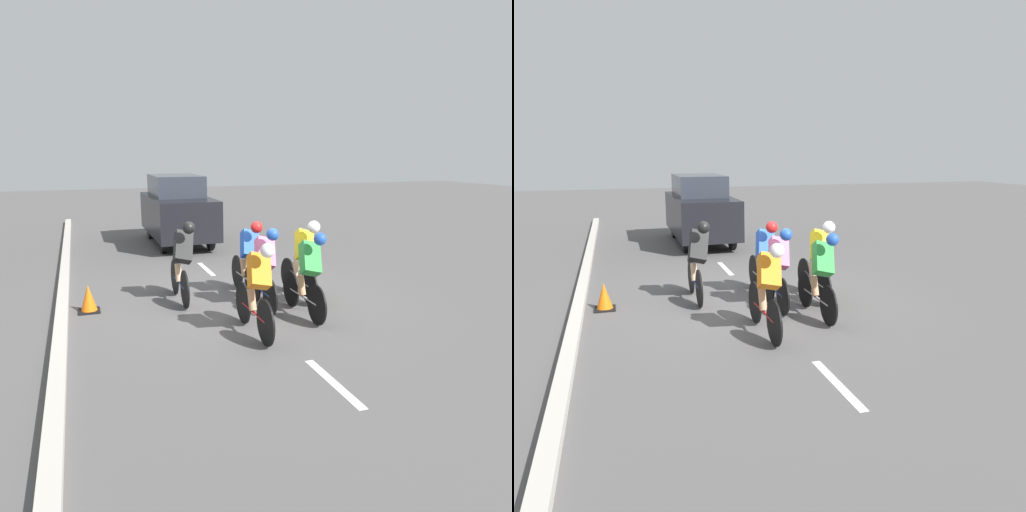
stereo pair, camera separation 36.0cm
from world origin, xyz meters
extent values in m
plane|color=#565454|center=(0.00, 0.00, 0.00)|extent=(60.00, 60.00, 0.00)
cube|color=white|center=(0.00, 3.62, 0.00)|extent=(0.12, 1.40, 0.01)
cube|color=white|center=(0.00, 0.42, 0.00)|extent=(0.12, 1.40, 0.01)
cube|color=white|center=(0.00, -2.78, 0.00)|extent=(0.12, 1.40, 0.01)
cube|color=#B7B2A8|center=(3.20, 0.42, 0.07)|extent=(0.20, 25.46, 0.14)
cylinder|color=black|center=(0.36, 1.17, 0.35)|extent=(0.03, 0.70, 0.70)
cylinder|color=black|center=(0.36, 2.21, 0.35)|extent=(0.03, 0.70, 0.70)
cylinder|color=red|center=(0.36, 1.69, 0.35)|extent=(0.04, 1.04, 0.04)
cylinder|color=red|center=(0.36, 1.51, 0.56)|extent=(0.04, 0.04, 0.42)
cylinder|color=green|center=(0.36, 1.64, 0.45)|extent=(0.07, 0.07, 0.16)
cylinder|color=tan|center=(0.36, 1.61, 0.53)|extent=(0.12, 0.23, 0.36)
cube|color=orange|center=(0.31, 1.79, 1.03)|extent=(0.42, 0.46, 0.60)
sphere|color=white|center=(0.26, 2.01, 1.38)|extent=(0.22, 0.22, 0.22)
cylinder|color=black|center=(-0.74, 0.61, 0.33)|extent=(0.03, 0.67, 0.67)
cylinder|color=black|center=(-0.74, 1.66, 0.33)|extent=(0.03, 0.67, 0.67)
cylinder|color=#B7B7BC|center=(-0.74, 1.14, 0.33)|extent=(0.04, 1.05, 0.04)
cylinder|color=#B7B7BC|center=(-0.74, 0.95, 0.54)|extent=(0.04, 0.04, 0.42)
cylinder|color=white|center=(-0.74, 1.09, 0.43)|extent=(0.07, 0.07, 0.16)
cylinder|color=tan|center=(-0.74, 1.06, 0.51)|extent=(0.12, 0.23, 0.36)
cube|color=green|center=(-0.81, 1.24, 1.02)|extent=(0.44, 0.48, 0.63)
sphere|color=blue|center=(-0.87, 1.46, 1.39)|extent=(0.22, 0.22, 0.22)
cylinder|color=black|center=(1.10, -0.92, 0.35)|extent=(0.03, 0.70, 0.70)
cylinder|color=black|center=(1.10, 0.06, 0.35)|extent=(0.03, 0.70, 0.70)
cylinder|color=navy|center=(1.10, -0.43, 0.35)|extent=(0.04, 0.98, 0.04)
cylinder|color=navy|center=(1.10, -0.60, 0.56)|extent=(0.04, 0.04, 0.42)
cylinder|color=white|center=(1.10, -0.48, 0.45)|extent=(0.07, 0.07, 0.16)
cylinder|color=#DBAD84|center=(1.10, -0.50, 0.53)|extent=(0.12, 0.23, 0.36)
cube|color=black|center=(1.03, -0.33, 1.06)|extent=(0.45, 0.50, 0.66)
sphere|color=black|center=(0.96, -0.11, 1.44)|extent=(0.23, 0.23, 0.23)
cylinder|color=black|center=(-1.12, -0.40, 0.33)|extent=(0.03, 0.67, 0.67)
cylinder|color=black|center=(-1.12, 0.60, 0.33)|extent=(0.03, 0.67, 0.67)
cylinder|color=#B7B7BC|center=(-1.12, 0.10, 0.33)|extent=(0.04, 1.00, 0.04)
cylinder|color=#B7B7BC|center=(-1.12, -0.08, 0.54)|extent=(0.04, 0.04, 0.42)
cylinder|color=green|center=(-1.12, 0.05, 0.43)|extent=(0.07, 0.07, 0.16)
cylinder|color=beige|center=(-1.12, 0.02, 0.51)|extent=(0.12, 0.23, 0.36)
cube|color=yellow|center=(-1.19, 0.20, 1.03)|extent=(0.47, 0.50, 0.65)
sphere|color=white|center=(-1.27, 0.42, 1.42)|extent=(0.24, 0.24, 0.24)
cylinder|color=black|center=(-0.20, -0.91, 0.35)|extent=(0.03, 0.69, 0.69)
cylinder|color=black|center=(-0.20, 0.12, 0.35)|extent=(0.03, 0.69, 0.69)
cylinder|color=#B7B7BC|center=(-0.20, -0.40, 0.35)|extent=(0.04, 1.03, 0.04)
cylinder|color=#B7B7BC|center=(-0.20, -0.58, 0.56)|extent=(0.04, 0.04, 0.42)
cylinder|color=green|center=(-0.20, -0.45, 0.45)|extent=(0.07, 0.07, 0.16)
cylinder|color=tan|center=(-0.20, -0.47, 0.53)|extent=(0.12, 0.23, 0.36)
cube|color=blue|center=(-0.26, -0.30, 1.03)|extent=(0.44, 0.47, 0.62)
sphere|color=red|center=(-0.32, -0.08, 1.39)|extent=(0.23, 0.23, 0.23)
cylinder|color=black|center=(-0.21, -0.08, 0.33)|extent=(0.03, 0.66, 0.66)
cylinder|color=black|center=(-0.21, 0.94, 0.33)|extent=(0.03, 0.66, 0.66)
cylinder|color=navy|center=(-0.21, 0.43, 0.33)|extent=(0.04, 1.02, 0.04)
cylinder|color=navy|center=(-0.21, 0.25, 0.54)|extent=(0.04, 0.04, 0.42)
cylinder|color=white|center=(-0.21, 0.38, 0.43)|extent=(0.07, 0.07, 0.16)
cylinder|color=#9E704C|center=(-0.21, 0.35, 0.51)|extent=(0.12, 0.23, 0.36)
cube|color=pink|center=(-0.26, 0.53, 1.02)|extent=(0.43, 0.48, 0.62)
sphere|color=blue|center=(-0.32, 0.75, 1.38)|extent=(0.22, 0.22, 0.22)
cylinder|color=black|center=(-0.71, -5.05, 0.32)|extent=(0.14, 0.64, 0.64)
cylinder|color=black|center=(0.65, -5.05, 0.32)|extent=(0.14, 0.64, 0.64)
cylinder|color=black|center=(-0.71, -7.57, 0.32)|extent=(0.14, 0.64, 0.64)
cylinder|color=black|center=(0.65, -7.57, 0.32)|extent=(0.14, 0.64, 0.64)
cube|color=black|center=(-0.03, -6.31, 0.89)|extent=(1.70, 4.06, 1.13)
cube|color=#2D333D|center=(-0.03, -6.51, 1.76)|extent=(1.39, 2.23, 0.62)
cube|color=black|center=(2.75, -0.30, 0.01)|extent=(0.36, 0.36, 0.03)
cone|color=orange|center=(2.75, -0.30, 0.26)|extent=(0.28, 0.28, 0.46)
camera|label=1|loc=(2.82, 8.65, 2.81)|focal=35.00mm
camera|label=2|loc=(2.48, 8.76, 2.81)|focal=35.00mm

